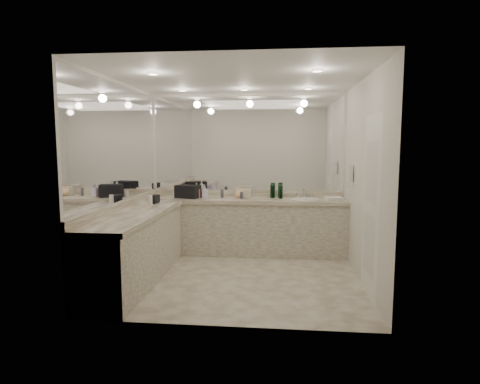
# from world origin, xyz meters

# --- Properties ---
(floor) EXTENTS (3.20, 3.20, 0.00)m
(floor) POSITION_xyz_m (0.00, 0.00, 0.00)
(floor) COLOR beige
(floor) RESTS_ON ground
(ceiling) EXTENTS (3.20, 3.20, 0.00)m
(ceiling) POSITION_xyz_m (0.00, 0.00, 2.60)
(ceiling) COLOR white
(ceiling) RESTS_ON floor
(wall_back) EXTENTS (3.20, 0.02, 2.60)m
(wall_back) POSITION_xyz_m (0.00, 1.50, 1.30)
(wall_back) COLOR beige
(wall_back) RESTS_ON floor
(wall_left) EXTENTS (0.02, 3.00, 2.60)m
(wall_left) POSITION_xyz_m (-1.60, 0.00, 1.30)
(wall_left) COLOR beige
(wall_left) RESTS_ON floor
(wall_right) EXTENTS (0.02, 3.00, 2.60)m
(wall_right) POSITION_xyz_m (1.60, 0.00, 1.30)
(wall_right) COLOR beige
(wall_right) RESTS_ON floor
(vanity_back_base) EXTENTS (3.20, 0.60, 0.84)m
(vanity_back_base) POSITION_xyz_m (0.00, 1.20, 0.42)
(vanity_back_base) COLOR beige
(vanity_back_base) RESTS_ON floor
(vanity_back_top) EXTENTS (3.20, 0.64, 0.06)m
(vanity_back_top) POSITION_xyz_m (0.00, 1.19, 0.87)
(vanity_back_top) COLOR beige
(vanity_back_top) RESTS_ON vanity_back_base
(vanity_left_base) EXTENTS (0.60, 2.40, 0.84)m
(vanity_left_base) POSITION_xyz_m (-1.30, -0.30, 0.42)
(vanity_left_base) COLOR beige
(vanity_left_base) RESTS_ON floor
(vanity_left_top) EXTENTS (0.64, 2.42, 0.06)m
(vanity_left_top) POSITION_xyz_m (-1.29, -0.30, 0.87)
(vanity_left_top) COLOR beige
(vanity_left_top) RESTS_ON vanity_left_base
(backsplash_back) EXTENTS (3.20, 0.04, 0.10)m
(backsplash_back) POSITION_xyz_m (0.00, 1.48, 0.95)
(backsplash_back) COLOR beige
(backsplash_back) RESTS_ON vanity_back_top
(backsplash_left) EXTENTS (0.04, 3.00, 0.10)m
(backsplash_left) POSITION_xyz_m (-1.58, 0.00, 0.95)
(backsplash_left) COLOR beige
(backsplash_left) RESTS_ON vanity_left_top
(mirror_back) EXTENTS (3.12, 0.01, 1.55)m
(mirror_back) POSITION_xyz_m (0.00, 1.49, 1.77)
(mirror_back) COLOR white
(mirror_back) RESTS_ON wall_back
(mirror_left) EXTENTS (0.01, 2.92, 1.55)m
(mirror_left) POSITION_xyz_m (-1.59, 0.00, 1.77)
(mirror_left) COLOR white
(mirror_left) RESTS_ON wall_left
(sink) EXTENTS (0.44, 0.44, 0.03)m
(sink) POSITION_xyz_m (0.95, 1.20, 0.90)
(sink) COLOR white
(sink) RESTS_ON vanity_back_top
(faucet) EXTENTS (0.24, 0.16, 0.14)m
(faucet) POSITION_xyz_m (0.95, 1.41, 0.97)
(faucet) COLOR silver
(faucet) RESTS_ON vanity_back_top
(wall_phone) EXTENTS (0.06, 0.10, 0.24)m
(wall_phone) POSITION_xyz_m (1.56, 0.70, 1.35)
(wall_phone) COLOR white
(wall_phone) RESTS_ON wall_right
(door) EXTENTS (0.02, 0.82, 2.10)m
(door) POSITION_xyz_m (1.59, -0.50, 1.05)
(door) COLOR white
(door) RESTS_ON wall_right
(black_toiletry_bag) EXTENTS (0.43, 0.33, 0.21)m
(black_toiletry_bag) POSITION_xyz_m (-0.94, 1.17, 1.01)
(black_toiletry_bag) COLOR black
(black_toiletry_bag) RESTS_ON vanity_back_top
(black_bag_spill) EXTENTS (0.11, 0.21, 0.11)m
(black_bag_spill) POSITION_xyz_m (-1.30, 0.54, 0.96)
(black_bag_spill) COLOR black
(black_bag_spill) RESTS_ON vanity_left_top
(cream_cosmetic_case) EXTENTS (0.25, 0.17, 0.14)m
(cream_cosmetic_case) POSITION_xyz_m (-0.05, 1.30, 0.97)
(cream_cosmetic_case) COLOR beige
(cream_cosmetic_case) RESTS_ON vanity_back_top
(hand_towel) EXTENTS (0.30, 0.23, 0.04)m
(hand_towel) POSITION_xyz_m (1.40, 1.16, 0.92)
(hand_towel) COLOR white
(hand_towel) RESTS_ON vanity_back_top
(lotion_left) EXTENTS (0.06, 0.06, 0.14)m
(lotion_left) POSITION_xyz_m (-1.30, 0.34, 0.97)
(lotion_left) COLOR white
(lotion_left) RESTS_ON vanity_left_top
(soap_bottle_a) EXTENTS (0.09, 0.09, 0.23)m
(soap_bottle_a) POSITION_xyz_m (-0.82, 1.28, 1.02)
(soap_bottle_a) COLOR white
(soap_bottle_a) RESTS_ON vanity_back_top
(soap_bottle_b) EXTENTS (0.12, 0.13, 0.22)m
(soap_bottle_b) POSITION_xyz_m (-0.66, 1.17, 1.01)
(soap_bottle_b) COLOR silver
(soap_bottle_b) RESTS_ON vanity_back_top
(soap_bottle_c) EXTENTS (0.14, 0.14, 0.18)m
(soap_bottle_c) POSITION_xyz_m (-0.11, 1.21, 0.99)
(soap_bottle_c) COLOR #EDBC82
(soap_bottle_c) RESTS_ON vanity_back_top
(green_bottle_0) EXTENTS (0.07, 0.07, 0.21)m
(green_bottle_0) POSITION_xyz_m (0.43, 1.31, 1.01)
(green_bottle_0) COLOR #134F27
(green_bottle_0) RESTS_ON vanity_back_top
(green_bottle_1) EXTENTS (0.06, 0.06, 0.21)m
(green_bottle_1) POSITION_xyz_m (0.56, 1.22, 1.01)
(green_bottle_1) COLOR #134F27
(green_bottle_1) RESTS_ON vanity_back_top
(green_bottle_2) EXTENTS (0.07, 0.07, 0.22)m
(green_bottle_2) POSITION_xyz_m (0.55, 1.34, 1.01)
(green_bottle_2) COLOR #134F27
(green_bottle_2) RESTS_ON vanity_back_top
(green_bottle_3) EXTENTS (0.07, 0.07, 0.19)m
(green_bottle_3) POSITION_xyz_m (0.43, 1.35, 1.00)
(green_bottle_3) COLOR #134F27
(green_bottle_3) RESTS_ON vanity_back_top
(amenity_bottle_0) EXTENTS (0.07, 0.07, 0.10)m
(amenity_bottle_0) POSITION_xyz_m (-1.18, 1.22, 0.95)
(amenity_bottle_0) COLOR white
(amenity_bottle_0) RESTS_ON vanity_back_top
(amenity_bottle_1) EXTENTS (0.04, 0.04, 0.14)m
(amenity_bottle_1) POSITION_xyz_m (-0.76, 1.16, 0.97)
(amenity_bottle_1) COLOR #E57F66
(amenity_bottle_1) RESTS_ON vanity_back_top
(amenity_bottle_2) EXTENTS (0.05, 0.05, 0.13)m
(amenity_bottle_2) POSITION_xyz_m (-0.39, 1.25, 0.97)
(amenity_bottle_2) COLOR #3F3F4C
(amenity_bottle_2) RESTS_ON vanity_back_top
(amenity_bottle_3) EXTENTS (0.07, 0.07, 0.08)m
(amenity_bottle_3) POSITION_xyz_m (-0.82, 1.29, 0.94)
(amenity_bottle_3) COLOR #F2D84C
(amenity_bottle_3) RESTS_ON vanity_back_top
(amenity_bottle_4) EXTENTS (0.05, 0.05, 0.11)m
(amenity_bottle_4) POSITION_xyz_m (-0.07, 1.15, 0.96)
(amenity_bottle_4) COLOR #3F3F4C
(amenity_bottle_4) RESTS_ON vanity_back_top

